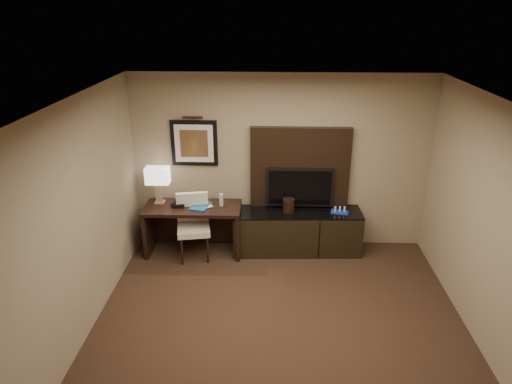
{
  "coord_description": "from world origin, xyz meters",
  "views": [
    {
      "loc": [
        -0.1,
        -4.1,
        3.61
      ],
      "look_at": [
        -0.34,
        1.8,
        1.15
      ],
      "focal_mm": 32.0,
      "sensor_mm": 36.0,
      "label": 1
    }
  ],
  "objects_px": {
    "table_lamp": "(158,185)",
    "ice_bucket": "(289,205)",
    "desk_phone": "(178,203)",
    "water_bottle": "(221,200)",
    "minibar_tray": "(340,210)",
    "tv": "(300,187)",
    "desk": "(194,229)",
    "desk_chair": "(194,228)",
    "credenza": "(297,231)"
  },
  "relations": [
    {
      "from": "tv",
      "to": "table_lamp",
      "type": "relative_size",
      "value": 1.76
    },
    {
      "from": "desk_chair",
      "to": "minibar_tray",
      "type": "bearing_deg",
      "value": -3.95
    },
    {
      "from": "desk",
      "to": "credenza",
      "type": "height_order",
      "value": "desk"
    },
    {
      "from": "desk",
      "to": "table_lamp",
      "type": "xyz_separation_m",
      "value": [
        -0.52,
        0.12,
        0.67
      ]
    },
    {
      "from": "tv",
      "to": "minibar_tray",
      "type": "bearing_deg",
      "value": -14.19
    },
    {
      "from": "table_lamp",
      "to": "minibar_tray",
      "type": "xyz_separation_m",
      "value": [
        2.74,
        -0.03,
        -0.34
      ]
    },
    {
      "from": "water_bottle",
      "to": "credenza",
      "type": "bearing_deg",
      "value": 2.66
    },
    {
      "from": "table_lamp",
      "to": "desk_phone",
      "type": "distance_m",
      "value": 0.41
    },
    {
      "from": "desk",
      "to": "water_bottle",
      "type": "bearing_deg",
      "value": 5.61
    },
    {
      "from": "ice_bucket",
      "to": "minibar_tray",
      "type": "distance_m",
      "value": 0.77
    },
    {
      "from": "table_lamp",
      "to": "minibar_tray",
      "type": "bearing_deg",
      "value": -0.68
    },
    {
      "from": "tv",
      "to": "desk_phone",
      "type": "relative_size",
      "value": 5.3
    },
    {
      "from": "desk_chair",
      "to": "ice_bucket",
      "type": "distance_m",
      "value": 1.47
    },
    {
      "from": "credenza",
      "to": "desk_chair",
      "type": "relative_size",
      "value": 1.98
    },
    {
      "from": "table_lamp",
      "to": "desk_phone",
      "type": "xyz_separation_m",
      "value": [
        0.31,
        -0.12,
        -0.24
      ]
    },
    {
      "from": "desk_chair",
      "to": "minibar_tray",
      "type": "xyz_separation_m",
      "value": [
        2.19,
        0.26,
        0.22
      ]
    },
    {
      "from": "table_lamp",
      "to": "desk_phone",
      "type": "bearing_deg",
      "value": -20.61
    },
    {
      "from": "credenza",
      "to": "desk",
      "type": "bearing_deg",
      "value": -178.91
    },
    {
      "from": "water_bottle",
      "to": "minibar_tray",
      "type": "distance_m",
      "value": 1.79
    },
    {
      "from": "desk_chair",
      "to": "ice_bucket",
      "type": "height_order",
      "value": "desk_chair"
    },
    {
      "from": "desk",
      "to": "desk_phone",
      "type": "bearing_deg",
      "value": 178.97
    },
    {
      "from": "tv",
      "to": "table_lamp",
      "type": "bearing_deg",
      "value": -176.74
    },
    {
      "from": "table_lamp",
      "to": "water_bottle",
      "type": "height_order",
      "value": "table_lamp"
    },
    {
      "from": "desk",
      "to": "minibar_tray",
      "type": "relative_size",
      "value": 5.63
    },
    {
      "from": "tv",
      "to": "ice_bucket",
      "type": "distance_m",
      "value": 0.33
    },
    {
      "from": "minibar_tray",
      "to": "ice_bucket",
      "type": "bearing_deg",
      "value": 179.2
    },
    {
      "from": "credenza",
      "to": "desk_phone",
      "type": "xyz_separation_m",
      "value": [
        -1.79,
        -0.1,
        0.49
      ]
    },
    {
      "from": "desk",
      "to": "ice_bucket",
      "type": "xyz_separation_m",
      "value": [
        1.45,
        0.1,
        0.39
      ]
    },
    {
      "from": "table_lamp",
      "to": "water_bottle",
      "type": "relative_size",
      "value": 3.03
    },
    {
      "from": "desk_phone",
      "to": "ice_bucket",
      "type": "xyz_separation_m",
      "value": [
        1.66,
        0.09,
        -0.05
      ]
    },
    {
      "from": "credenza",
      "to": "table_lamp",
      "type": "bearing_deg",
      "value": 176.96
    },
    {
      "from": "desk_phone",
      "to": "ice_bucket",
      "type": "height_order",
      "value": "ice_bucket"
    },
    {
      "from": "desk",
      "to": "water_bottle",
      "type": "xyz_separation_m",
      "value": [
        0.43,
        0.05,
        0.48
      ]
    },
    {
      "from": "table_lamp",
      "to": "ice_bucket",
      "type": "relative_size",
      "value": 2.75
    },
    {
      "from": "tv",
      "to": "water_bottle",
      "type": "relative_size",
      "value": 5.34
    },
    {
      "from": "tv",
      "to": "desk_chair",
      "type": "bearing_deg",
      "value": -165.27
    },
    {
      "from": "desk",
      "to": "ice_bucket",
      "type": "height_order",
      "value": "ice_bucket"
    },
    {
      "from": "table_lamp",
      "to": "ice_bucket",
      "type": "xyz_separation_m",
      "value": [
        1.97,
        -0.02,
        -0.28
      ]
    },
    {
      "from": "table_lamp",
      "to": "water_bottle",
      "type": "xyz_separation_m",
      "value": [
        0.95,
        -0.07,
        -0.19
      ]
    },
    {
      "from": "desk",
      "to": "desk_chair",
      "type": "bearing_deg",
      "value": -80.43
    },
    {
      "from": "credenza",
      "to": "table_lamp",
      "type": "height_order",
      "value": "table_lamp"
    },
    {
      "from": "ice_bucket",
      "to": "minibar_tray",
      "type": "bearing_deg",
      "value": -0.8
    },
    {
      "from": "desk_chair",
      "to": "ice_bucket",
      "type": "xyz_separation_m",
      "value": [
        1.42,
        0.27,
        0.28
      ]
    },
    {
      "from": "desk",
      "to": "desk_chair",
      "type": "relative_size",
      "value": 1.47
    },
    {
      "from": "desk_chair",
      "to": "water_bottle",
      "type": "xyz_separation_m",
      "value": [
        0.4,
        0.22,
        0.38
      ]
    },
    {
      "from": "desk_phone",
      "to": "water_bottle",
      "type": "relative_size",
      "value": 1.01
    },
    {
      "from": "credenza",
      "to": "ice_bucket",
      "type": "relative_size",
      "value": 9.45
    },
    {
      "from": "desk_chair",
      "to": "ice_bucket",
      "type": "bearing_deg",
      "value": 0.11
    },
    {
      "from": "minibar_tray",
      "to": "credenza",
      "type": "bearing_deg",
      "value": 178.74
    },
    {
      "from": "desk",
      "to": "tv",
      "type": "bearing_deg",
      "value": 7.92
    }
  ]
}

